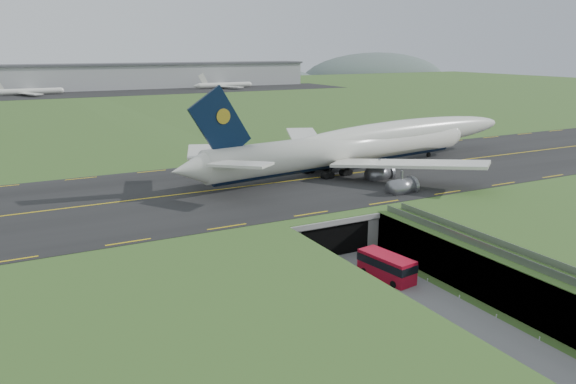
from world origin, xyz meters
TOP-DOWN VIEW (x-y plane):
  - ground at (0.00, 0.00)m, footprint 900.00×900.00m
  - airfield_deck at (0.00, 0.00)m, footprint 800.00×800.00m
  - trench_road at (0.00, -7.50)m, footprint 12.00×75.00m
  - taxiway at (0.00, 33.00)m, footprint 800.00×44.00m
  - tunnel_portal at (0.00, 16.71)m, footprint 17.00×22.30m
  - guideway at (11.00, -19.11)m, footprint 3.00×53.00m
  - jumbo_jet at (26.07, 36.38)m, footprint 90.28×58.37m
  - shuttle_tram at (1.67, -2.45)m, footprint 4.43×8.88m
  - cargo_terminal at (-0.11, 299.41)m, footprint 320.00×67.00m
  - distant_hills at (64.38, 430.00)m, footprint 700.00×91.00m

SIDE VIEW (x-z plane):
  - distant_hills at x=64.38m, z-range -34.00..26.00m
  - ground at x=0.00m, z-range 0.00..0.00m
  - trench_road at x=0.00m, z-range 0.00..0.20m
  - shuttle_tram at x=1.67m, z-range 0.16..3.60m
  - airfield_deck at x=0.00m, z-range 0.00..6.00m
  - tunnel_portal at x=0.00m, z-range 0.33..6.33m
  - guideway at x=11.00m, z-range 1.80..8.85m
  - taxiway at x=0.00m, z-range 6.00..6.18m
  - jumbo_jet at x=26.07m, z-range 1.49..20.99m
  - cargo_terminal at x=-0.11m, z-range 6.16..21.76m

